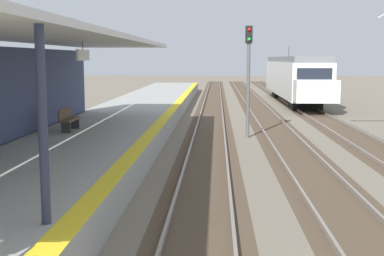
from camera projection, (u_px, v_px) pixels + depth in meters
station_platform at (98, 141)px, 20.51m from camera, size 5.00×80.00×0.91m
track_pair_nearest_platform at (209, 136)px, 24.31m from camera, size 2.34×120.00×0.16m
track_pair_middle at (281, 137)px, 24.14m from camera, size 2.34×120.00×0.16m
track_pair_far_side at (355, 137)px, 23.98m from camera, size 2.34×120.00×0.16m
approaching_train at (295, 77)px, 42.61m from camera, size 2.93×19.60×4.76m
rail_signal_post at (248, 70)px, 23.81m from camera, size 0.32×0.34×5.20m
platform_bench at (68, 119)px, 20.01m from camera, size 0.45×1.60×0.88m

